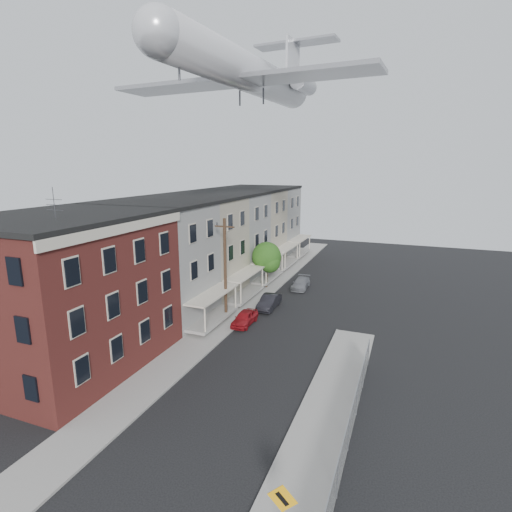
% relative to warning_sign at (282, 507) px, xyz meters
% --- Properties ---
extents(ground, '(120.00, 120.00, 0.00)m').
position_rel_warning_sign_xyz_m(ground, '(-5.60, 1.03, -1.88)').
color(ground, black).
rests_on(ground, ground).
extents(sidewalk_left, '(3.00, 62.00, 0.12)m').
position_rel_warning_sign_xyz_m(sidewalk_left, '(-11.10, 25.03, -1.82)').
color(sidewalk_left, gray).
rests_on(sidewalk_left, ground).
extents(sidewalk_right, '(3.00, 26.00, 0.12)m').
position_rel_warning_sign_xyz_m(sidewalk_right, '(-0.10, 7.03, -1.82)').
color(sidewalk_right, gray).
rests_on(sidewalk_right, ground).
extents(curb_left, '(0.15, 62.00, 0.14)m').
position_rel_warning_sign_xyz_m(curb_left, '(-9.65, 25.03, -1.81)').
color(curb_left, gray).
rests_on(curb_left, ground).
extents(curb_right, '(0.15, 26.00, 0.14)m').
position_rel_warning_sign_xyz_m(curb_right, '(-1.55, 7.03, -1.81)').
color(curb_right, gray).
rests_on(curb_right, ground).
extents(corner_building, '(10.31, 12.30, 12.15)m').
position_rel_warning_sign_xyz_m(corner_building, '(-17.60, 8.03, 3.28)').
color(corner_building, '#331310').
rests_on(corner_building, ground).
extents(row_house_a, '(11.98, 7.00, 10.30)m').
position_rel_warning_sign_xyz_m(row_house_a, '(-17.56, 17.53, 3.25)').
color(row_house_a, slate).
rests_on(row_house_a, ground).
extents(row_house_b, '(11.98, 7.00, 10.30)m').
position_rel_warning_sign_xyz_m(row_house_b, '(-17.56, 24.53, 3.25)').
color(row_house_b, gray).
rests_on(row_house_b, ground).
extents(row_house_c, '(11.98, 7.00, 10.30)m').
position_rel_warning_sign_xyz_m(row_house_c, '(-17.56, 31.53, 3.25)').
color(row_house_c, slate).
rests_on(row_house_c, ground).
extents(row_house_d, '(11.98, 7.00, 10.30)m').
position_rel_warning_sign_xyz_m(row_house_d, '(-17.56, 38.53, 3.25)').
color(row_house_d, gray).
rests_on(row_house_d, ground).
extents(row_house_e, '(11.98, 7.00, 10.30)m').
position_rel_warning_sign_xyz_m(row_house_e, '(-17.56, 45.53, 3.25)').
color(row_house_e, slate).
rests_on(row_house_e, ground).
extents(chainlink_fence, '(0.06, 18.06, 1.90)m').
position_rel_warning_sign_xyz_m(chainlink_fence, '(1.40, 6.03, -0.89)').
color(chainlink_fence, gray).
rests_on(chainlink_fence, ground).
extents(warning_sign, '(1.10, 0.11, 2.80)m').
position_rel_warning_sign_xyz_m(warning_sign, '(0.00, 0.00, 0.00)').
color(warning_sign, '#515156').
rests_on(warning_sign, ground).
extents(utility_pole, '(1.80, 0.26, 9.00)m').
position_rel_warning_sign_xyz_m(utility_pole, '(-11.20, 19.03, 2.79)').
color(utility_pole, black).
rests_on(utility_pole, ground).
extents(street_tree, '(3.22, 3.20, 5.20)m').
position_rel_warning_sign_xyz_m(street_tree, '(-10.87, 28.95, 1.57)').
color(street_tree, black).
rests_on(street_tree, ground).
extents(car_near, '(1.43, 3.54, 1.21)m').
position_rel_warning_sign_xyz_m(car_near, '(-9.20, 18.52, -1.28)').
color(car_near, maroon).
rests_on(car_near, ground).
extents(car_mid, '(1.44, 3.98, 1.31)m').
position_rel_warning_sign_xyz_m(car_mid, '(-8.57, 23.02, -1.23)').
color(car_mid, black).
rests_on(car_mid, ground).
extents(car_far, '(1.79, 4.03, 1.15)m').
position_rel_warning_sign_xyz_m(car_far, '(-7.40, 30.26, -1.31)').
color(car_far, slate).
rests_on(car_far, ground).
extents(airplane, '(22.28, 25.44, 7.35)m').
position_rel_warning_sign_xyz_m(airplane, '(-9.98, 21.73, 18.84)').
color(airplane, silver).
rests_on(airplane, ground).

